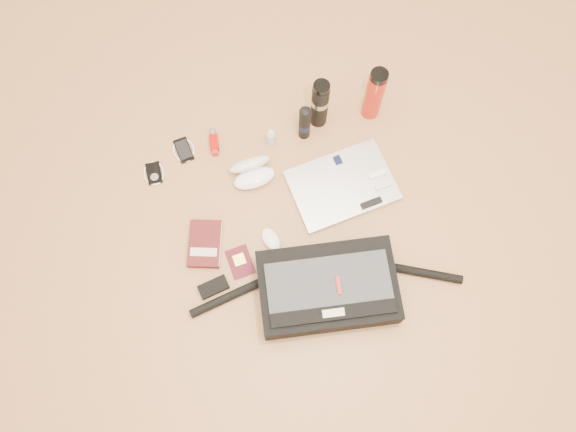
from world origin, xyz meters
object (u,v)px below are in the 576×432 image
Objects in this scene: thermos_black at (320,104)px; book at (205,244)px; laptop at (343,186)px; thermos_red at (374,94)px; messenger_bag at (327,288)px.

book is at bearing -149.54° from thermos_black.
thermos_black reaches higher than book.
thermos_red is at bearing 48.24° from laptop.
book is (-0.35, 0.31, -0.05)m from messenger_bag.
laptop is at bearing -93.28° from thermos_black.
thermos_red is (0.77, 0.30, 0.12)m from book.
thermos_red is at bearing 68.03° from messenger_bag.
laptop is (0.21, 0.35, -0.05)m from messenger_bag.
messenger_bag reaches higher than laptop.
laptop is at bearing 26.07° from book.
thermos_black reaches higher than messenger_bag.
thermos_red reaches higher than messenger_bag.
book is at bearing -177.28° from laptop.
laptop is at bearing 72.61° from messenger_bag.
laptop is 0.32m from thermos_black.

